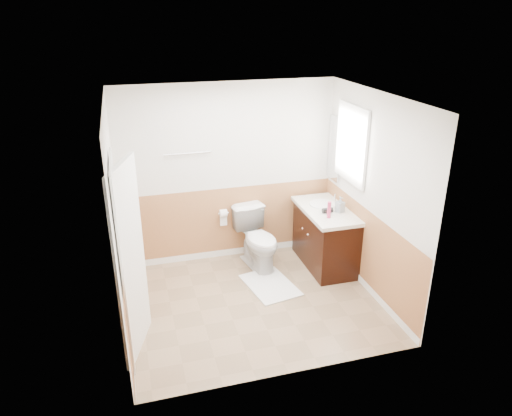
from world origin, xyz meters
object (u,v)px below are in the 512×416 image
object	(u,v)px
toilet	(258,239)
lotion_bottle	(329,210)
soap_dispenser	(340,204)
vanity_cabinet	(325,239)
bath_mat	(270,285)

from	to	relation	value
toilet	lotion_bottle	world-z (taller)	lotion_bottle
toilet	soap_dispenser	bearing A→B (deg)	-30.02
toilet	vanity_cabinet	world-z (taller)	toilet
bath_mat	vanity_cabinet	bearing A→B (deg)	20.99
toilet	lotion_bottle	bearing A→B (deg)	-42.40
lotion_bottle	soap_dispenser	size ratio (longest dim) A/B	1.04
vanity_cabinet	soap_dispenser	distance (m)	0.59
bath_mat	lotion_bottle	distance (m)	1.25
vanity_cabinet	lotion_bottle	bearing A→B (deg)	-109.66
bath_mat	toilet	bearing A→B (deg)	90.00
bath_mat	lotion_bottle	bearing A→B (deg)	4.79
vanity_cabinet	bath_mat	bearing A→B (deg)	-159.01
toilet	bath_mat	distance (m)	0.70
vanity_cabinet	lotion_bottle	xyz separation A→B (m)	(-0.10, -0.28, 0.56)
lotion_bottle	soap_dispenser	world-z (taller)	lotion_bottle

